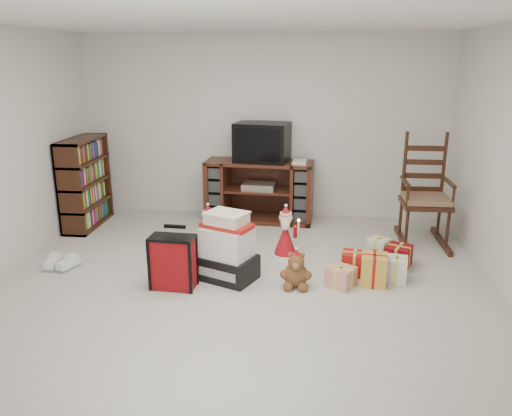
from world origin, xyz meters
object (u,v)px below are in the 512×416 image
Objects in this scene: mrs_claus_figurine at (209,233)px; gift_cluster at (373,263)px; rocking_chair at (424,204)px; santa_figurine at (285,237)px; sneaker_pair at (61,264)px; tv_stand at (259,191)px; red_suitcase at (173,262)px; teddy_bear at (296,272)px; bookshelf at (85,184)px; crt_television at (262,142)px; gift_pile at (227,251)px.

mrs_claus_figurine is 0.55× the size of gift_cluster.
rocking_chair reaches higher than santa_figurine.
mrs_claus_figurine is at bearing 27.85° from sneaker_pair.
sneaker_pair is (-1.97, -1.89, -0.37)m from tv_stand.
red_suitcase is 1.81× the size of sneaker_pair.
mrs_claus_figurine is 1.64× the size of sneaker_pair.
rocking_chair is at bearing 56.27° from gift_cluster.
santa_figurine is (-0.14, 0.77, 0.07)m from teddy_bear.
rocking_chair is 1.34× the size of gift_cluster.
teddy_bear is at bearing -29.89° from bookshelf.
santa_figurine is 0.79× the size of crt_television.
red_suitcase is 1.10× the size of mrs_claus_figurine.
gift_pile is 1.22× the size of mrs_claus_figurine.
red_suitcase is 1.39m from santa_figurine.
crt_television reaches higher than gift_pile.
crt_television reaches higher than sneaker_pair.
gift_pile is at bearing -35.22° from bookshelf.
teddy_bear is 2.37m from crt_television.
santa_figurine is (0.42, -1.32, -0.18)m from tv_stand.
rocking_chair is 1.98× the size of gift_pile.
bookshelf is at bearing 168.92° from gift_pile.
bookshelf is at bearing 177.99° from rocking_chair.
gift_cluster is (1.49, 0.27, -0.18)m from gift_pile.
rocking_chair reaches higher than crt_television.
tv_stand is 2.75m from sneaker_pair.
tv_stand is at bearing 47.97° from sneaker_pair.
sneaker_pair is (-1.34, 0.34, -0.22)m from red_suitcase.
gift_cluster is at bearing -47.29° from tv_stand.
santa_figurine reaches higher than gift_cluster.
bookshelf is at bearing -158.44° from crt_television.
bookshelf is 1.55m from sneaker_pair.
rocking_chair is 2.43× the size of mrs_claus_figurine.
sneaker_pair is (-1.83, 0.08, -0.26)m from gift_pile.
santa_figurine is 1.07× the size of mrs_claus_figurine.
gift_pile is 2.15m from crt_television.
gift_pile is at bearing -169.84° from gift_cluster.
red_suitcase reaches higher than teddy_bear.
tv_stand is 2.32m from red_suitcase.
tv_stand is 4.14× the size of teddy_bear.
bookshelf is (-2.27, -0.46, 0.15)m from tv_stand.
rocking_chair is at bearing 21.47° from sneaker_pair.
santa_figurine is 2.46m from sneaker_pair.
teddy_bear is at bearing -0.39° from sneaker_pair.
mrs_claus_figurine is at bearing -106.76° from tv_stand.
gift_cluster is at bearing 19.03° from red_suitcase.
red_suitcase is 1.74× the size of teddy_bear.
tv_stand reaches higher than gift_pile.
bookshelf reaches higher than sneaker_pair.
crt_television is (0.51, 1.26, 0.87)m from mrs_claus_figurine.
teddy_bear is 1.04× the size of sneaker_pair.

